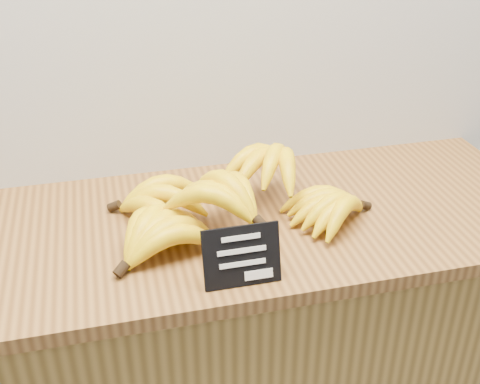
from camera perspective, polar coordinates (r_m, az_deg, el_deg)
name	(u,v)px	position (r m, az deg, el deg)	size (l,w,h in m)	color
counter	(235,380)	(1.57, -0.46, -17.44)	(1.36, 0.50, 0.90)	olive
counter_top	(234,224)	(1.27, -0.54, -3.03)	(1.38, 0.54, 0.03)	brown
chalkboard_sign	(242,256)	(1.06, 0.18, -6.13)	(0.14, 0.01, 0.11)	black
banana_pile	(220,202)	(1.21, -1.92, -0.93)	(0.57, 0.35, 0.13)	yellow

